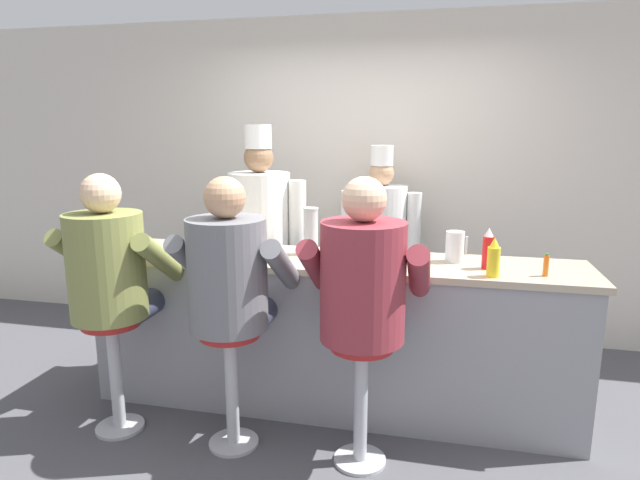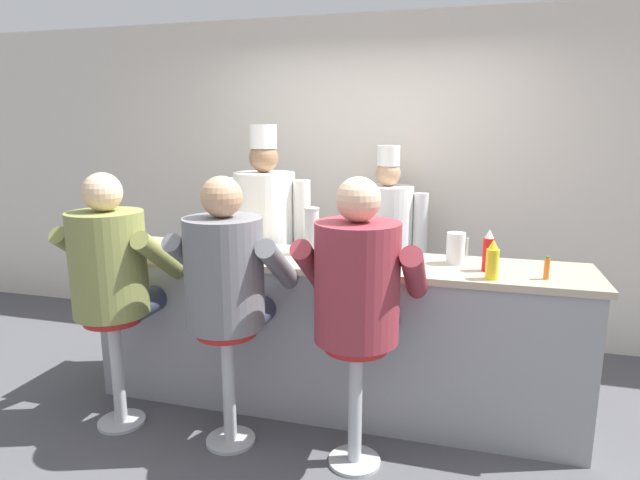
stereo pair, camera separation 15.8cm
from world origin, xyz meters
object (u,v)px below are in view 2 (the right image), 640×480
at_px(breakfast_plate, 165,252).
at_px(cereal_bowl, 144,244).
at_px(ketchup_bottle_red, 488,252).
at_px(diner_seated_maroon, 358,288).
at_px(cup_stack_steel, 312,231).
at_px(coffee_mug_blue, 389,252).
at_px(diner_seated_grey, 228,279).
at_px(water_pitcher_clear, 456,248).
at_px(cook_in_whites_near, 265,235).
at_px(cook_in_whites_far, 386,239).
at_px(diner_seated_olive, 113,269).
at_px(coffee_mug_white, 116,245).
at_px(hot_sauce_bottle_orange, 547,268).
at_px(mustard_bottle_yellow, 492,261).

relative_size(breakfast_plate, cereal_bowl, 1.70).
relative_size(ketchup_bottle_red, diner_seated_maroon, 0.15).
distance_m(breakfast_plate, cup_stack_steel, 0.96).
relative_size(coffee_mug_blue, diner_seated_grey, 0.09).
relative_size(water_pitcher_clear, cook_in_whites_near, 0.10).
height_order(ketchup_bottle_red, diner_seated_grey, diner_seated_grey).
bearing_deg(cook_in_whites_far, diner_seated_olive, -130.51).
relative_size(coffee_mug_blue, cook_in_whites_far, 0.08).
bearing_deg(water_pitcher_clear, coffee_mug_white, -172.97).
xyz_separation_m(hot_sauce_bottle_orange, cereal_bowl, (-2.53, 0.09, -0.04)).
bearing_deg(coffee_mug_white, hot_sauce_bottle_orange, 1.09).
xyz_separation_m(mustard_bottle_yellow, coffee_mug_white, (-2.36, 0.03, -0.06)).
relative_size(ketchup_bottle_red, hot_sauce_bottle_orange, 1.90).
bearing_deg(diner_seated_grey, cup_stack_steel, 64.02).
height_order(mustard_bottle_yellow, diner_seated_maroon, diner_seated_maroon).
bearing_deg(diner_seated_maroon, cook_in_whites_near, 130.63).
relative_size(hot_sauce_bottle_orange, diner_seated_grey, 0.08).
xyz_separation_m(water_pitcher_clear, diner_seated_maroon, (-0.46, -0.62, -0.10)).
xyz_separation_m(ketchup_bottle_red, cook_in_whites_near, (-1.59, 0.60, -0.11)).
distance_m(diner_seated_grey, cook_in_whites_far, 1.73).
bearing_deg(hot_sauce_bottle_orange, diner_seated_maroon, -156.90).
distance_m(breakfast_plate, cook_in_whites_far, 1.76).
height_order(coffee_mug_blue, cup_stack_steel, cup_stack_steel).
bearing_deg(coffee_mug_white, cup_stack_steel, 11.78).
xyz_separation_m(mustard_bottle_yellow, cup_stack_steel, (-1.10, 0.29, 0.05)).
height_order(coffee_mug_white, cup_stack_steel, cup_stack_steel).
bearing_deg(cook_in_whites_far, cup_stack_steel, -108.73).
xyz_separation_m(mustard_bottle_yellow, coffee_mug_blue, (-0.60, 0.30, -0.06)).
bearing_deg(ketchup_bottle_red, coffee_mug_white, -176.48).
xyz_separation_m(mustard_bottle_yellow, hot_sauce_bottle_orange, (0.28, 0.08, -0.04)).
relative_size(cereal_bowl, coffee_mug_blue, 1.02).
distance_m(ketchup_bottle_red, water_pitcher_clear, 0.22).
distance_m(mustard_bottle_yellow, breakfast_plate, 2.01).
bearing_deg(water_pitcher_clear, ketchup_bottle_red, -34.07).
distance_m(diner_seated_olive, diner_seated_grey, 0.73).
distance_m(hot_sauce_bottle_orange, breakfast_plate, 2.29).
distance_m(ketchup_bottle_red, mustard_bottle_yellow, 0.17).
distance_m(hot_sauce_bottle_orange, cup_stack_steel, 1.40).
distance_m(hot_sauce_bottle_orange, diner_seated_grey, 1.73).
bearing_deg(cup_stack_steel, water_pitcher_clear, 0.17).
relative_size(diner_seated_olive, cook_in_whites_near, 0.85).
bearing_deg(hot_sauce_bottle_orange, mustard_bottle_yellow, -164.89).
relative_size(cereal_bowl, coffee_mug_white, 1.10).
bearing_deg(diner_seated_olive, coffee_mug_blue, 22.17).
bearing_deg(hot_sauce_bottle_orange, water_pitcher_clear, 155.80).
bearing_deg(ketchup_bottle_red, cook_in_whites_far, 123.97).
relative_size(hot_sauce_bottle_orange, coffee_mug_white, 1.02).
bearing_deg(cook_in_whites_far, mustard_bottle_yellow, -59.16).
height_order(cup_stack_steel, diner_seated_maroon, diner_seated_maroon).
bearing_deg(diner_seated_olive, cereal_bowl, 102.98).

